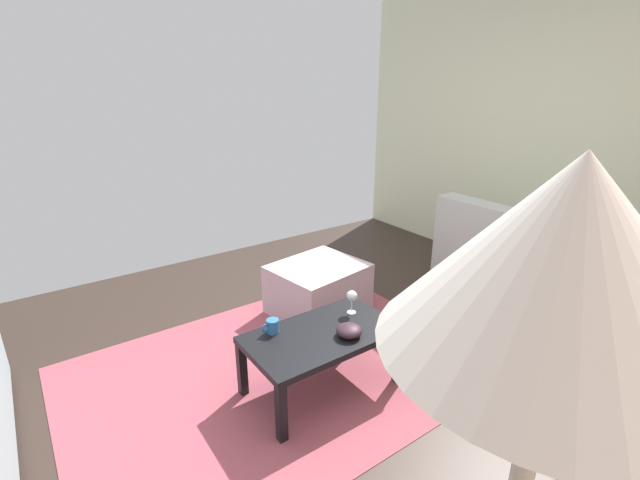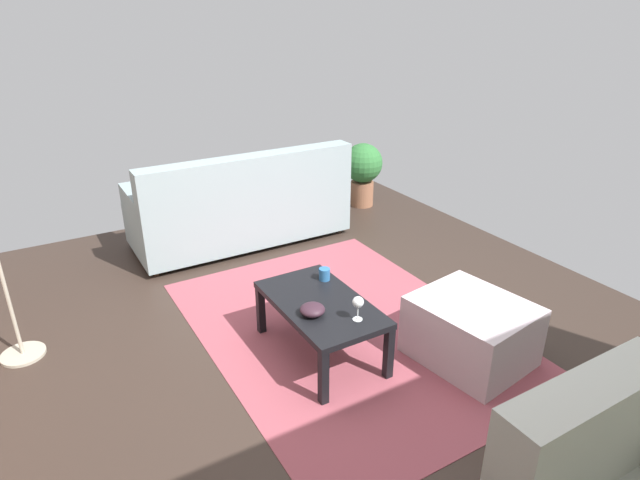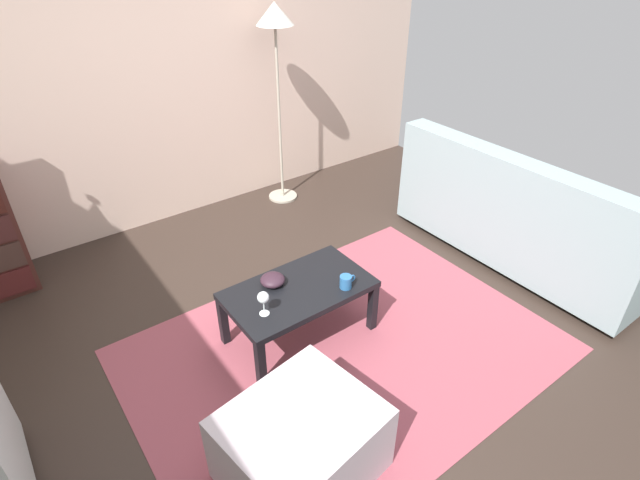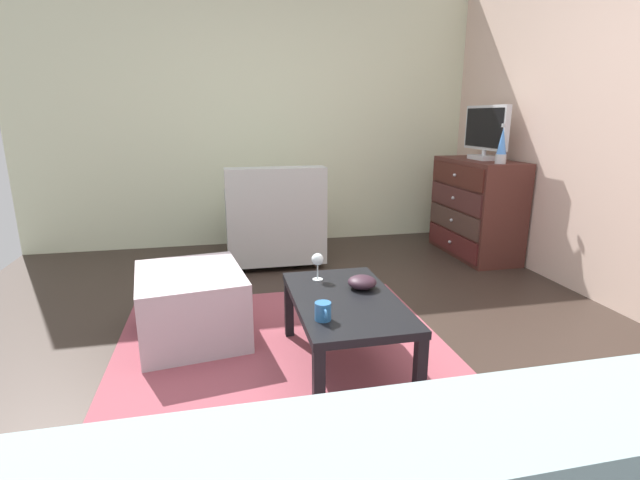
{
  "view_description": "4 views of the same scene",
  "coord_description": "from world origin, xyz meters",
  "px_view_note": "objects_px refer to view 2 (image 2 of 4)",
  "views": [
    {
      "loc": [
        1.4,
        1.98,
        1.84
      ],
      "look_at": [
        -0.1,
        -0.14,
        0.89
      ],
      "focal_mm": 24.93,
      "sensor_mm": 36.0,
      "label": 1
    },
    {
      "loc": [
        -2.5,
        1.6,
        2.15
      ],
      "look_at": [
        0.18,
        0.02,
        0.76
      ],
      "focal_mm": 30.0,
      "sensor_mm": 36.0,
      "label": 2
    },
    {
      "loc": [
        -1.28,
        -1.93,
        2.32
      ],
      "look_at": [
        0.03,
        -0.16,
        0.89
      ],
      "focal_mm": 27.61,
      "sensor_mm": 36.0,
      "label": 3
    },
    {
      "loc": [
        2.21,
        -0.51,
        1.3
      ],
      "look_at": [
        0.11,
        -0.05,
        0.73
      ],
      "focal_mm": 26.09,
      "sensor_mm": 36.0,
      "label": 4
    }
  ],
  "objects_px": {
    "mug": "(324,274)",
    "coffee_table": "(321,308)",
    "wine_glass": "(358,303)",
    "bowl_decorative": "(312,310)",
    "couch_large": "(242,208)",
    "ottoman": "(471,331)",
    "potted_plant": "(363,169)"
  },
  "relations": [
    {
      "from": "mug",
      "to": "coffee_table",
      "type": "bearing_deg",
      "value": 144.45
    },
    {
      "from": "wine_glass",
      "to": "bowl_decorative",
      "type": "xyz_separation_m",
      "value": [
        0.19,
        0.21,
        -0.08
      ]
    },
    {
      "from": "couch_large",
      "to": "ottoman",
      "type": "bearing_deg",
      "value": -167.95
    },
    {
      "from": "coffee_table",
      "to": "wine_glass",
      "type": "distance_m",
      "value": 0.35
    },
    {
      "from": "couch_large",
      "to": "ottoman",
      "type": "height_order",
      "value": "couch_large"
    },
    {
      "from": "wine_glass",
      "to": "ottoman",
      "type": "xyz_separation_m",
      "value": [
        -0.24,
        -0.72,
        -0.31
      ]
    },
    {
      "from": "couch_large",
      "to": "potted_plant",
      "type": "xyz_separation_m",
      "value": [
        0.27,
        -1.59,
        0.08
      ]
    },
    {
      "from": "couch_large",
      "to": "potted_plant",
      "type": "bearing_deg",
      "value": -80.26
    },
    {
      "from": "wine_glass",
      "to": "ottoman",
      "type": "relative_size",
      "value": 0.22
    },
    {
      "from": "ottoman",
      "to": "bowl_decorative",
      "type": "bearing_deg",
      "value": 65.21
    },
    {
      "from": "coffee_table",
      "to": "potted_plant",
      "type": "bearing_deg",
      "value": -40.01
    },
    {
      "from": "potted_plant",
      "to": "coffee_table",
      "type": "bearing_deg",
      "value": 139.99
    },
    {
      "from": "wine_glass",
      "to": "mug",
      "type": "distance_m",
      "value": 0.55
    },
    {
      "from": "mug",
      "to": "ottoman",
      "type": "xyz_separation_m",
      "value": [
        -0.78,
        -0.64,
        -0.23
      ]
    },
    {
      "from": "mug",
      "to": "potted_plant",
      "type": "distance_m",
      "value": 2.6
    },
    {
      "from": "mug",
      "to": "potted_plant",
      "type": "height_order",
      "value": "potted_plant"
    },
    {
      "from": "wine_glass",
      "to": "ottoman",
      "type": "height_order",
      "value": "wine_glass"
    },
    {
      "from": "bowl_decorative",
      "to": "potted_plant",
      "type": "height_order",
      "value": "potted_plant"
    },
    {
      "from": "couch_large",
      "to": "bowl_decorative",
      "type": "bearing_deg",
      "value": 168.99
    },
    {
      "from": "bowl_decorative",
      "to": "potted_plant",
      "type": "distance_m",
      "value": 3.06
    },
    {
      "from": "wine_glass",
      "to": "mug",
      "type": "relative_size",
      "value": 1.38
    },
    {
      "from": "wine_glass",
      "to": "potted_plant",
      "type": "relative_size",
      "value": 0.22
    },
    {
      "from": "mug",
      "to": "potted_plant",
      "type": "xyz_separation_m",
      "value": [
        1.98,
        -1.69,
        -0.0
      ]
    },
    {
      "from": "coffee_table",
      "to": "potted_plant",
      "type": "distance_m",
      "value": 2.9
    },
    {
      "from": "bowl_decorative",
      "to": "potted_plant",
      "type": "xyz_separation_m",
      "value": [
        2.33,
        -1.99,
        0.0
      ]
    },
    {
      "from": "bowl_decorative",
      "to": "ottoman",
      "type": "xyz_separation_m",
      "value": [
        -0.43,
        -0.93,
        -0.22
      ]
    },
    {
      "from": "wine_glass",
      "to": "ottoman",
      "type": "bearing_deg",
      "value": -108.57
    },
    {
      "from": "ottoman",
      "to": "coffee_table",
      "type": "bearing_deg",
      "value": 56.17
    },
    {
      "from": "couch_large",
      "to": "mug",
      "type": "bearing_deg",
      "value": 176.5
    },
    {
      "from": "couch_large",
      "to": "potted_plant",
      "type": "height_order",
      "value": "couch_large"
    },
    {
      "from": "wine_glass",
      "to": "mug",
      "type": "xyz_separation_m",
      "value": [
        0.54,
        -0.09,
        -0.07
      ]
    },
    {
      "from": "bowl_decorative",
      "to": "potted_plant",
      "type": "relative_size",
      "value": 0.22
    }
  ]
}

